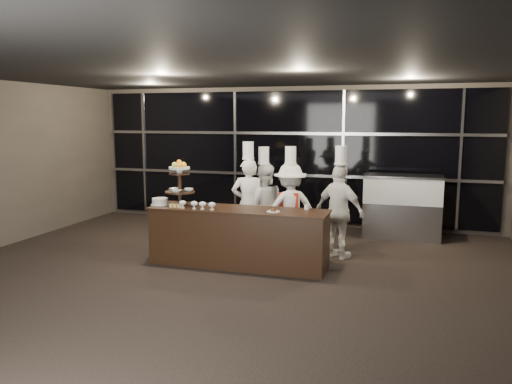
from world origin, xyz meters
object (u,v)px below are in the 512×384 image
(chef_c, at_px, (290,208))
(chef_d, at_px, (340,211))
(display_case, at_px, (402,203))
(buffet_counter, at_px, (238,237))
(layer_cake, at_px, (160,202))
(chef_a, at_px, (248,203))
(chef_b, at_px, (264,205))
(display_stand, at_px, (180,180))

(chef_c, xyz_separation_m, chef_d, (0.88, -0.16, 0.02))
(display_case, height_order, chef_d, chef_d)
(buffet_counter, bearing_deg, chef_d, 31.50)
(layer_cake, relative_size, display_case, 0.20)
(display_case, bearing_deg, buffet_counter, -132.42)
(layer_cake, xyz_separation_m, chef_a, (1.18, 1.04, -0.13))
(chef_b, bearing_deg, chef_c, -17.42)
(chef_d, bearing_deg, chef_b, 167.16)
(display_stand, distance_m, chef_a, 1.39)
(chef_a, distance_m, chef_d, 1.62)
(layer_cake, relative_size, chef_a, 0.16)
(buffet_counter, xyz_separation_m, chef_b, (0.06, 1.22, 0.31))
(display_stand, relative_size, layer_cake, 2.48)
(layer_cake, bearing_deg, chef_d, 18.68)
(chef_a, height_order, chef_b, chef_a)
(buffet_counter, height_order, display_case, display_case)
(display_case, height_order, chef_c, chef_c)
(display_case, distance_m, chef_b, 2.79)
(display_stand, relative_size, chef_c, 0.40)
(chef_b, bearing_deg, display_case, 31.36)
(buffet_counter, height_order, chef_a, chef_a)
(chef_b, bearing_deg, chef_a, -133.33)
(display_stand, height_order, display_case, display_stand)
(layer_cake, distance_m, chef_c, 2.23)
(buffet_counter, relative_size, display_case, 1.93)
(display_case, bearing_deg, chef_c, -138.90)
(chef_a, bearing_deg, layer_cake, -138.67)
(chef_c, distance_m, chef_d, 0.89)
(display_case, height_order, chef_b, chef_b)
(chef_a, bearing_deg, chef_d, -3.23)
(display_stand, height_order, chef_d, chef_d)
(chef_c, bearing_deg, display_stand, -146.43)
(chef_d, bearing_deg, layer_cake, -161.32)
(buffet_counter, distance_m, layer_cake, 1.43)
(chef_c, bearing_deg, buffet_counter, -119.13)
(display_case, height_order, chef_a, chef_a)
(buffet_counter, height_order, layer_cake, layer_cake)
(chef_a, bearing_deg, buffet_counter, -81.04)
(buffet_counter, distance_m, display_stand, 1.33)
(display_case, bearing_deg, layer_cake, -144.25)
(layer_cake, relative_size, chef_d, 0.16)
(chef_a, bearing_deg, chef_b, 46.67)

